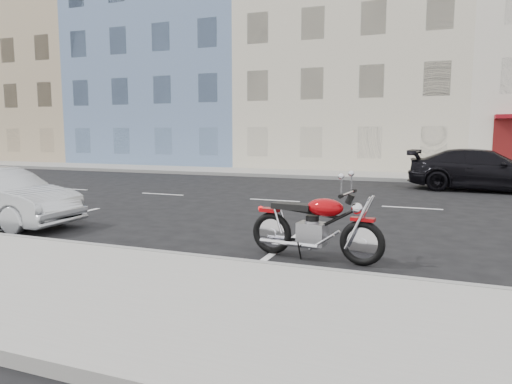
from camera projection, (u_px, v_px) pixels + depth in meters
ground at (339, 204)px, 13.27m from camera, size 120.00×120.00×0.00m
sidewalk_far at (274, 173)px, 23.09m from camera, size 80.00×3.40×0.15m
curb_near at (3, 238)px, 8.57m from camera, size 80.00×0.12×0.16m
curb_far at (262, 175)px, 21.52m from camera, size 80.00×0.12×0.16m
bldg_far_west at (59, 84)px, 36.88m from camera, size 12.00×12.00×12.00m
bldg_blue at (190, 71)px, 32.53m from camera, size 12.00×12.00×13.00m
bldg_cream at (359, 74)px, 28.34m from camera, size 12.00×12.00×11.50m
motorcycle at (364, 233)px, 6.98m from camera, size 2.25×0.74×1.13m
car_far at (484, 170)px, 16.25m from camera, size 5.28×2.49×1.49m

